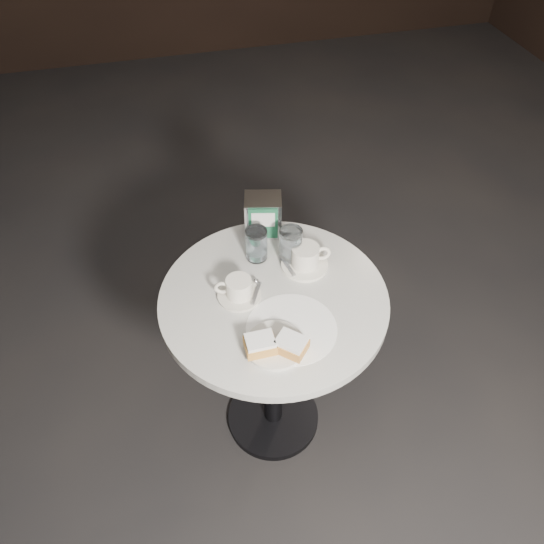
{
  "coord_description": "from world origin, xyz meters",
  "views": [
    {
      "loc": [
        -0.27,
        -1.03,
        1.95
      ],
      "look_at": [
        0.0,
        0.02,
        0.83
      ],
      "focal_mm": 35.0,
      "sensor_mm": 36.0,
      "label": 1
    }
  ],
  "objects_px": {
    "water_glass_right": "(291,245)",
    "coffee_cup_left": "(239,289)",
    "cafe_table": "(273,336)",
    "beignet_plate": "(275,345)",
    "coffee_cup_right": "(305,258)",
    "napkin_dispenser": "(263,215)",
    "water_glass_left": "(256,245)"
  },
  "relations": [
    {
      "from": "water_glass_right",
      "to": "coffee_cup_left",
      "type": "bearing_deg",
      "value": -148.59
    },
    {
      "from": "cafe_table",
      "to": "coffee_cup_left",
      "type": "bearing_deg",
      "value": 165.6
    },
    {
      "from": "coffee_cup_left",
      "to": "water_glass_right",
      "type": "height_order",
      "value": "water_glass_right"
    },
    {
      "from": "beignet_plate",
      "to": "coffee_cup_left",
      "type": "distance_m",
      "value": 0.23
    },
    {
      "from": "cafe_table",
      "to": "coffee_cup_right",
      "type": "relative_size",
      "value": 4.52
    },
    {
      "from": "beignet_plate",
      "to": "coffee_cup_left",
      "type": "relative_size",
      "value": 1.33
    },
    {
      "from": "water_glass_right",
      "to": "napkin_dispenser",
      "type": "relative_size",
      "value": 0.85
    },
    {
      "from": "water_glass_left",
      "to": "cafe_table",
      "type": "bearing_deg",
      "value": -86.61
    },
    {
      "from": "cafe_table",
      "to": "coffee_cup_left",
      "type": "xyz_separation_m",
      "value": [
        -0.1,
        0.03,
        0.23
      ]
    },
    {
      "from": "beignet_plate",
      "to": "coffee_cup_left",
      "type": "height_order",
      "value": "coffee_cup_left"
    },
    {
      "from": "coffee_cup_left",
      "to": "coffee_cup_right",
      "type": "relative_size",
      "value": 0.96
    },
    {
      "from": "cafe_table",
      "to": "beignet_plate",
      "type": "bearing_deg",
      "value": -102.95
    },
    {
      "from": "beignet_plate",
      "to": "coffee_cup_left",
      "type": "bearing_deg",
      "value": 104.79
    },
    {
      "from": "coffee_cup_right",
      "to": "water_glass_left",
      "type": "relative_size",
      "value": 1.46
    },
    {
      "from": "napkin_dispenser",
      "to": "coffee_cup_left",
      "type": "bearing_deg",
      "value": -104.36
    },
    {
      "from": "coffee_cup_left",
      "to": "coffee_cup_right",
      "type": "xyz_separation_m",
      "value": [
        0.23,
        0.08,
        0.0
      ]
    },
    {
      "from": "coffee_cup_left",
      "to": "water_glass_left",
      "type": "height_order",
      "value": "water_glass_left"
    },
    {
      "from": "napkin_dispenser",
      "to": "coffee_cup_right",
      "type": "bearing_deg",
      "value": -51.61
    },
    {
      "from": "coffee_cup_right",
      "to": "water_glass_left",
      "type": "distance_m",
      "value": 0.16
    },
    {
      "from": "cafe_table",
      "to": "beignet_plate",
      "type": "height_order",
      "value": "beignet_plate"
    },
    {
      "from": "cafe_table",
      "to": "water_glass_left",
      "type": "relative_size",
      "value": 6.63
    },
    {
      "from": "cafe_table",
      "to": "water_glass_right",
      "type": "bearing_deg",
      "value": 57.49
    },
    {
      "from": "coffee_cup_left",
      "to": "cafe_table",
      "type": "bearing_deg",
      "value": -2.16
    },
    {
      "from": "coffee_cup_right",
      "to": "napkin_dispenser",
      "type": "xyz_separation_m",
      "value": [
        -0.09,
        0.19,
        0.04
      ]
    },
    {
      "from": "water_glass_left",
      "to": "coffee_cup_right",
      "type": "bearing_deg",
      "value": -28.71
    },
    {
      "from": "coffee_cup_right",
      "to": "napkin_dispenser",
      "type": "height_order",
      "value": "napkin_dispenser"
    },
    {
      "from": "water_glass_right",
      "to": "coffee_cup_right",
      "type": "bearing_deg",
      "value": -48.58
    },
    {
      "from": "beignet_plate",
      "to": "water_glass_left",
      "type": "bearing_deg",
      "value": 84.83
    },
    {
      "from": "water_glass_left",
      "to": "water_glass_right",
      "type": "relative_size",
      "value": 0.94
    },
    {
      "from": "coffee_cup_left",
      "to": "coffee_cup_right",
      "type": "bearing_deg",
      "value": 30.39
    },
    {
      "from": "beignet_plate",
      "to": "napkin_dispenser",
      "type": "distance_m",
      "value": 0.5
    },
    {
      "from": "cafe_table",
      "to": "napkin_dispenser",
      "type": "relative_size",
      "value": 5.29
    }
  ]
}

